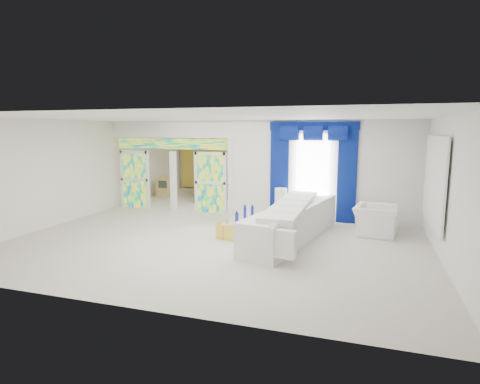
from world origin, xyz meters
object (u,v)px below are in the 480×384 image
(white_sofa, at_px, (292,224))
(coffee_table, at_px, (244,225))
(console_table, at_px, (290,215))
(armchair, at_px, (376,220))
(grand_piano, at_px, (222,183))

(white_sofa, relative_size, coffee_table, 2.30)
(console_table, distance_m, armchair, 2.53)
(console_table, distance_m, grand_piano, 5.29)
(coffee_table, bearing_deg, console_table, 60.62)
(coffee_table, xyz_separation_m, console_table, (0.93, 1.66, -0.00))
(console_table, bearing_deg, coffee_table, -119.38)
(white_sofa, height_order, console_table, white_sofa)
(console_table, bearing_deg, armchair, -18.45)
(coffee_table, xyz_separation_m, grand_piano, (-2.70, 5.50, 0.31))
(white_sofa, bearing_deg, console_table, 113.43)
(coffee_table, height_order, armchair, armchair)
(console_table, bearing_deg, white_sofa, -78.01)
(white_sofa, distance_m, coffee_table, 1.40)
(white_sofa, distance_m, armchair, 2.29)
(console_table, relative_size, grand_piano, 0.60)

